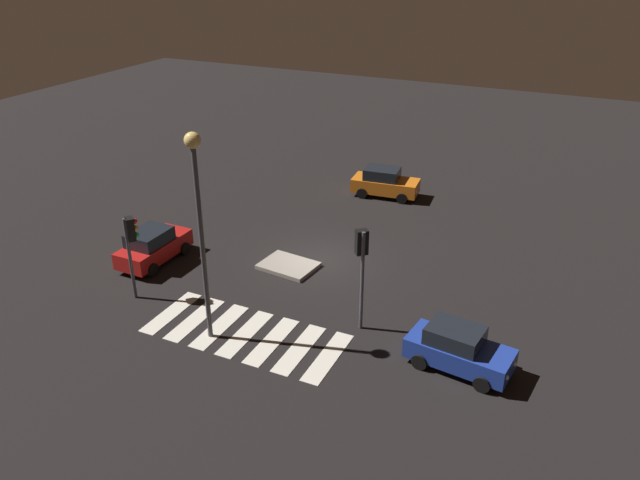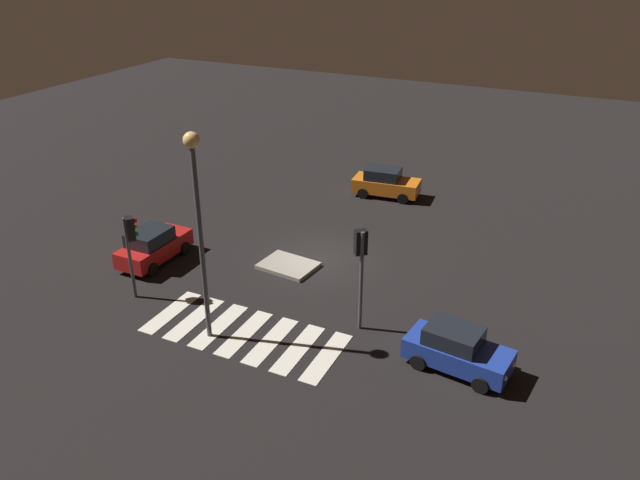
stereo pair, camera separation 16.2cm
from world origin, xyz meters
name	(u,v)px [view 1 (the left image)]	position (x,y,z in m)	size (l,w,h in m)	color
ground_plane	(320,259)	(0.00, 0.00, 0.00)	(80.00, 80.00, 0.00)	black
traffic_island	(288,266)	(-0.97, -1.33, 0.09)	(2.63, 2.09, 0.18)	gray
car_red	(153,246)	(-6.83, -3.45, 0.81)	(1.82, 3.80, 1.64)	red
car_orange	(385,183)	(0.02, 8.72, 0.81)	(3.93, 2.08, 1.66)	orange
car_blue	(458,349)	(7.75, -5.29, 0.78)	(3.79, 2.08, 1.59)	#1E389E
traffic_light_east	(362,255)	(3.71, -4.34, 3.10)	(0.54, 0.53, 4.08)	#47474C
traffic_light_south	(131,238)	(-5.43, -6.23, 2.73)	(0.54, 0.53, 3.60)	#47474C
street_lamp	(198,205)	(-1.11, -7.36, 5.37)	(0.56, 0.56, 7.92)	#47474C
crosswalk_near	(245,334)	(0.00, -6.68, 0.01)	(7.60, 3.20, 0.02)	silver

